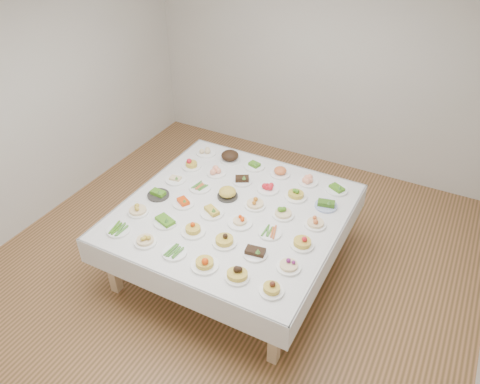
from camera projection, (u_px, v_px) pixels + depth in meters
The scene contains 38 objects.
room_envelope at pixel (233, 110), 4.08m from camera, with size 5.02×5.02×2.81m.
display_table at pixel (233, 215), 4.73m from camera, with size 2.15×2.15×0.75m.
dish_0 at pixel (118, 229), 4.41m from camera, with size 0.22×0.22×0.06m.
dish_1 at pixel (145, 239), 4.26m from camera, with size 0.21×0.21×0.11m.
dish_2 at pixel (174, 252), 4.16m from camera, with size 0.22×0.22×0.05m.
dish_3 at pixel (204, 261), 4.00m from camera, with size 0.25×0.24×0.15m.
dish_4 at pixel (237, 273), 3.90m from camera, with size 0.21×0.21×0.13m.
dish_5 at pixel (272, 288), 3.78m from camera, with size 0.20×0.20×0.11m.
dish_6 at pixel (138, 209), 4.62m from camera, with size 0.20×0.20×0.12m.
dish_7 at pixel (165, 220), 4.49m from camera, with size 0.22×0.22×0.11m.
dish_8 at pixel (193, 228), 4.37m from camera, with size 0.23×0.23×0.13m.
dish_9 at pixel (224, 239), 4.25m from camera, with size 0.22×0.22×0.13m.
dish_10 at pixel (255, 251), 4.14m from camera, with size 0.22×0.22×0.10m.
dish_11 at pixel (289, 264), 4.00m from camera, with size 0.21×0.21×0.11m.
dish_12 at pixel (158, 193), 4.86m from camera, with size 0.23×0.23×0.09m.
dish_13 at pixel (183, 202), 4.75m from camera, with size 0.22×0.22×0.08m.
dish_14 at pixel (212, 211), 4.61m from camera, with size 0.23×0.23×0.10m.
dish_15 at pixel (240, 220), 4.48m from camera, with size 0.24×0.24×0.12m.
dish_16 at pixel (270, 232), 4.38m from camera, with size 0.22×0.22×0.05m.
dish_17 at pixel (302, 240), 4.22m from camera, with size 0.23×0.22×0.14m.
dish_18 at pixel (175, 178), 5.10m from camera, with size 0.22×0.22×0.09m.
dish_19 at pixel (200, 187), 4.98m from camera, with size 0.23×0.23×0.05m.
dish_20 at pixel (227, 193), 4.84m from camera, with size 0.21×0.21×0.12m.
dish_21 at pixel (255, 202), 4.71m from camera, with size 0.21×0.21×0.12m.
dish_22 at pixel (283, 211), 4.58m from camera, with size 0.22×0.22×0.13m.
dish_23 at pixel (316, 221), 4.46m from camera, with size 0.21×0.21×0.12m.
dish_24 at pixel (191, 163), 5.30m from camera, with size 0.22×0.21×0.13m.
dish_25 at pixel (216, 171), 5.20m from camera, with size 0.21×0.21×0.09m.
dish_26 at pixel (242, 179), 5.07m from camera, with size 0.22×0.22×0.10m.
dish_27 at pixel (268, 187), 4.95m from camera, with size 0.23×0.23×0.09m.
dish_28 at pixel (296, 192), 4.82m from camera, with size 0.23×0.23×0.15m.
dish_29 at pixel (326, 204), 4.71m from camera, with size 0.23×0.23×0.10m.
dish_30 at pixel (206, 150), 5.55m from camera, with size 0.23×0.23×0.11m.
dish_31 at pixel (230, 156), 5.41m from camera, with size 0.24×0.24×0.14m.
dish_32 at pixel (254, 165), 5.32m from camera, with size 0.23×0.23×0.09m.
dish_33 at pixel (280, 171), 5.18m from camera, with size 0.22×0.22×0.11m.
dish_34 at pixel (308, 180), 5.06m from camera, with size 0.21×0.21×0.09m.
dish_35 at pixel (337, 188), 4.94m from camera, with size 0.23×0.23×0.10m.
Camera 1 is at (1.80, -3.27, 3.63)m, focal length 35.00 mm.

